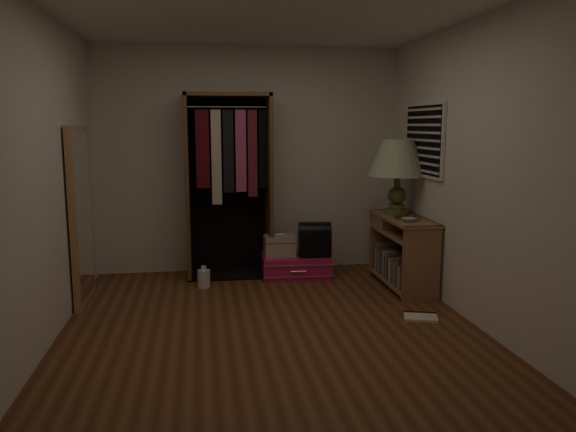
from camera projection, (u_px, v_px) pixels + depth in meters
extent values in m
plane|color=#5B331A|center=(271.00, 327.00, 4.79)|extent=(4.00, 4.00, 0.00)
cube|color=silver|center=(249.00, 160.00, 6.54)|extent=(3.50, 0.02, 2.60)
cube|color=silver|center=(322.00, 212.00, 2.64)|extent=(3.50, 0.02, 2.60)
cube|color=silver|center=(470.00, 172.00, 4.85)|extent=(0.02, 4.00, 2.60)
cube|color=silver|center=(44.00, 178.00, 4.32)|extent=(0.02, 4.00, 2.60)
cube|color=white|center=(269.00, 9.00, 4.38)|extent=(3.50, 4.00, 0.01)
cube|color=white|center=(424.00, 140.00, 5.78)|extent=(0.03, 0.96, 0.76)
cube|color=black|center=(424.00, 140.00, 5.78)|extent=(0.03, 0.90, 0.70)
cube|color=silver|center=(421.00, 170.00, 5.83)|extent=(0.01, 0.88, 0.02)
cube|color=silver|center=(421.00, 163.00, 5.82)|extent=(0.01, 0.88, 0.02)
cube|color=silver|center=(422.00, 155.00, 5.81)|extent=(0.01, 0.88, 0.02)
cube|color=silver|center=(422.00, 148.00, 5.79)|extent=(0.01, 0.88, 0.02)
cube|color=silver|center=(422.00, 140.00, 5.78)|extent=(0.01, 0.88, 0.02)
cube|color=silver|center=(423.00, 133.00, 5.77)|extent=(0.01, 0.88, 0.02)
cube|color=silver|center=(423.00, 125.00, 5.76)|extent=(0.01, 0.88, 0.02)
cube|color=silver|center=(423.00, 117.00, 5.74)|extent=(0.01, 0.88, 0.02)
cube|color=silver|center=(424.00, 109.00, 5.73)|extent=(0.01, 0.88, 0.02)
cube|color=#916546|center=(422.00, 264.00, 5.42)|extent=(0.40, 0.03, 0.75)
cube|color=#916546|center=(386.00, 242.00, 6.47)|extent=(0.40, 0.03, 0.75)
cube|color=#916546|center=(402.00, 281.00, 6.00)|extent=(0.40, 1.04, 0.03)
cube|color=#916546|center=(403.00, 234.00, 5.91)|extent=(0.40, 1.04, 0.03)
cube|color=#916546|center=(404.00, 218.00, 5.89)|extent=(0.42, 1.12, 0.03)
cube|color=brown|center=(420.00, 251.00, 5.97)|extent=(0.02, 1.10, 0.75)
cube|color=#916546|center=(392.00, 222.00, 6.22)|extent=(0.36, 0.38, 0.13)
cube|color=gray|center=(411.00, 279.00, 5.50)|extent=(0.18, 0.05, 0.26)
cube|color=#4C3833|center=(411.00, 277.00, 5.56)|extent=(0.21, 0.04, 0.27)
cube|color=#B7AD99|center=(408.00, 278.00, 5.61)|extent=(0.19, 0.04, 0.23)
cube|color=brown|center=(406.00, 273.00, 5.66)|extent=(0.19, 0.04, 0.31)
cube|color=#3F4C59|center=(403.00, 272.00, 5.70)|extent=(0.15, 0.04, 0.31)
cube|color=gray|center=(404.00, 274.00, 5.76)|extent=(0.22, 0.03, 0.24)
cube|color=#59594C|center=(400.00, 273.00, 5.80)|extent=(0.17, 0.04, 0.24)
cube|color=#B2724C|center=(397.00, 270.00, 5.85)|extent=(0.15, 0.03, 0.26)
cube|color=beige|center=(399.00, 270.00, 5.90)|extent=(0.22, 0.04, 0.25)
cube|color=#332D38|center=(397.00, 268.00, 5.95)|extent=(0.22, 0.05, 0.26)
cube|color=gray|center=(395.00, 266.00, 6.00)|extent=(0.20, 0.04, 0.28)
cube|color=#4C3833|center=(392.00, 267.00, 6.04)|extent=(0.17, 0.04, 0.24)
cube|color=#B7AD99|center=(390.00, 264.00, 6.09)|extent=(0.17, 0.04, 0.28)
cube|color=brown|center=(388.00, 262.00, 6.13)|extent=(0.15, 0.03, 0.29)
cube|color=#3F4C59|center=(388.00, 262.00, 6.19)|extent=(0.20, 0.05, 0.27)
cube|color=gray|center=(387.00, 262.00, 6.24)|extent=(0.21, 0.03, 0.24)
cube|color=#59594C|center=(386.00, 259.00, 6.28)|extent=(0.20, 0.04, 0.29)
cube|color=#B2724C|center=(384.00, 257.00, 6.32)|extent=(0.20, 0.04, 0.32)
cube|color=beige|center=(384.00, 259.00, 6.37)|extent=(0.22, 0.03, 0.25)
cube|color=#332D38|center=(383.00, 259.00, 6.40)|extent=(0.20, 0.03, 0.23)
cube|color=brown|center=(188.00, 187.00, 6.22)|extent=(0.04, 0.50, 2.05)
cube|color=brown|center=(269.00, 186.00, 6.36)|extent=(0.04, 0.50, 2.05)
cube|color=brown|center=(227.00, 95.00, 6.13)|extent=(0.95, 0.50, 0.04)
cube|color=black|center=(228.00, 184.00, 6.52)|extent=(0.95, 0.02, 2.05)
cube|color=black|center=(230.00, 274.00, 6.45)|extent=(0.95, 0.50, 0.02)
cylinder|color=white|center=(227.00, 107.00, 6.15)|extent=(0.87, 0.02, 0.02)
cube|color=#590F19|center=(203.00, 149.00, 6.16)|extent=(0.15, 0.10, 0.85)
cube|color=beige|center=(216.00, 157.00, 6.20)|extent=(0.11, 0.15, 1.04)
cube|color=black|center=(228.00, 151.00, 6.21)|extent=(0.12, 0.10, 0.91)
cube|color=#BF4C72|center=(240.00, 151.00, 6.23)|extent=(0.12, 0.15, 0.90)
cube|color=maroon|center=(252.00, 153.00, 6.25)|extent=(0.10, 0.12, 0.96)
cube|color=black|center=(264.00, 149.00, 6.26)|extent=(0.12, 0.12, 0.86)
cube|color=tan|center=(81.00, 215.00, 5.37)|extent=(0.05, 0.80, 1.70)
cube|color=white|center=(84.00, 215.00, 5.38)|extent=(0.01, 0.68, 1.58)
cube|color=#CC185E|center=(296.00, 265.00, 6.41)|extent=(0.78, 0.58, 0.24)
cube|color=white|center=(296.00, 271.00, 6.42)|extent=(0.81, 0.60, 0.01)
cube|color=white|center=(296.00, 260.00, 6.40)|extent=(0.81, 0.60, 0.01)
cylinder|color=white|center=(299.00, 272.00, 6.14)|extent=(0.17, 0.03, 0.02)
cube|color=tan|center=(280.00, 246.00, 6.35)|extent=(0.35, 0.24, 0.24)
cube|color=brown|center=(280.00, 241.00, 6.34)|extent=(0.35, 0.25, 0.01)
cylinder|color=white|center=(280.00, 234.00, 6.33)|extent=(0.10, 0.02, 0.02)
cube|color=black|center=(315.00, 244.00, 6.34)|extent=(0.38, 0.26, 0.27)
cylinder|color=black|center=(315.00, 232.00, 6.32)|extent=(0.38, 0.26, 0.23)
cylinder|color=#4D5328|center=(396.00, 211.00, 6.11)|extent=(0.37, 0.37, 0.05)
cylinder|color=#4D5328|center=(396.00, 207.00, 6.10)|extent=(0.21, 0.21, 0.06)
sphere|color=#4D5328|center=(397.00, 195.00, 6.08)|extent=(0.26, 0.26, 0.20)
cylinder|color=#4D5328|center=(397.00, 181.00, 6.06)|extent=(0.09, 0.09, 0.11)
cone|color=beige|center=(398.00, 158.00, 6.02)|extent=(0.85, 0.85, 0.39)
cone|color=white|center=(398.00, 158.00, 6.02)|extent=(0.76, 0.76, 0.37)
cylinder|color=#B39544|center=(407.00, 218.00, 5.78)|extent=(0.38, 0.38, 0.02)
imported|color=#A3C3AB|center=(409.00, 220.00, 5.61)|extent=(0.16, 0.16, 0.04)
cylinder|color=white|center=(204.00, 279.00, 5.94)|extent=(0.16, 0.16, 0.19)
cylinder|color=white|center=(204.00, 268.00, 5.92)|extent=(0.07, 0.07, 0.04)
cube|color=#F1E4CA|center=(421.00, 317.00, 5.00)|extent=(0.35, 0.31, 0.02)
cube|color=black|center=(420.00, 313.00, 5.10)|extent=(0.29, 0.12, 0.03)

